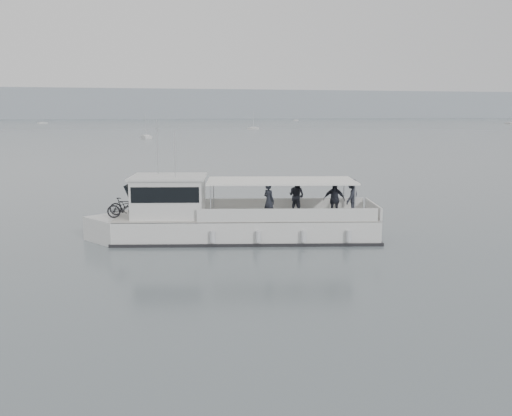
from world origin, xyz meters
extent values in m
plane|color=#515B5F|center=(0.00, 0.00, 0.00)|extent=(1400.00, 1400.00, 0.00)
cube|color=#939EA8|center=(0.00, 560.00, 14.00)|extent=(1400.00, 90.00, 28.00)
cube|color=silver|center=(0.00, -0.39, 0.49)|extent=(13.63, 6.45, 1.43)
cube|color=silver|center=(-6.41, 1.13, 0.49)|extent=(3.47, 3.47, 1.43)
cube|color=beige|center=(0.00, -0.39, 1.21)|extent=(13.63, 6.45, 0.07)
cube|color=black|center=(0.00, -0.39, 0.05)|extent=(13.87, 6.63, 0.20)
cube|color=silver|center=(2.31, 0.80, 1.54)|extent=(8.57, 2.13, 0.66)
cube|color=silver|center=(1.53, -2.49, 1.54)|extent=(8.57, 2.13, 0.66)
cube|color=silver|center=(6.35, -1.89, 1.54)|extent=(0.92, 3.44, 0.66)
cube|color=silver|center=(-3.85, 0.52, 2.20)|extent=(4.10, 3.69, 1.98)
cube|color=black|center=(-5.50, 0.91, 2.36)|extent=(1.23, 2.81, 1.27)
cube|color=black|center=(-3.85, 0.52, 2.52)|extent=(3.90, 3.68, 0.77)
cube|color=silver|center=(-3.85, 0.52, 3.24)|extent=(4.36, 3.96, 0.11)
cube|color=white|center=(1.71, -0.79, 3.02)|extent=(8.02, 4.92, 0.09)
cylinder|color=silver|center=(-2.06, -1.48, 2.11)|extent=(0.08, 0.08, 1.81)
cylinder|color=silver|center=(-1.36, 1.51, 2.11)|extent=(0.08, 0.08, 1.81)
cylinder|color=silver|center=(4.77, -3.10, 2.11)|extent=(0.08, 0.08, 1.81)
cylinder|color=silver|center=(5.48, -0.11, 2.11)|extent=(0.08, 0.08, 1.81)
cylinder|color=silver|center=(-4.26, 1.63, 4.66)|extent=(0.04, 0.04, 2.85)
cylinder|color=silver|center=(-3.60, -0.33, 4.45)|extent=(0.04, 0.04, 2.41)
cylinder|color=silver|center=(-2.05, -1.89, 0.55)|extent=(0.32, 0.32, 0.55)
cylinder|color=silver|center=(0.09, -2.40, 0.55)|extent=(0.32, 0.32, 0.55)
cylinder|color=silver|center=(2.22, -2.90, 0.55)|extent=(0.32, 0.32, 0.55)
cylinder|color=silver|center=(4.36, -3.41, 0.55)|extent=(0.32, 0.32, 0.55)
imported|color=black|center=(-5.88, 1.45, 1.70)|extent=(1.98, 1.07, 0.99)
imported|color=black|center=(-6.08, 0.60, 1.73)|extent=(1.80, 0.88, 1.04)
imported|color=#242730|center=(0.84, -1.60, 2.13)|extent=(0.69, 0.80, 1.84)
imported|color=#242730|center=(2.74, -0.25, 2.13)|extent=(1.10, 1.14, 1.84)
imported|color=#242730|center=(4.12, -2.04, 2.13)|extent=(1.17, 0.86, 1.84)
imported|color=#242730|center=(5.44, -1.23, 2.13)|extent=(1.32, 1.34, 1.84)
cube|color=silver|center=(48.25, 184.55, 0.30)|extent=(5.19, 5.09, 0.75)
cube|color=silver|center=(48.25, 184.55, 0.62)|extent=(2.46, 2.45, 0.45)
cylinder|color=silver|center=(48.25, 184.55, 3.63)|extent=(0.08, 0.08, 6.06)
cube|color=silver|center=(-40.46, 314.99, 0.30)|extent=(5.33, 5.28, 0.75)
cube|color=silver|center=(-40.46, 314.99, 0.62)|extent=(2.53, 2.53, 0.45)
cylinder|color=silver|center=(-40.46, 314.99, 3.73)|extent=(0.08, 0.08, 6.25)
cube|color=silver|center=(210.09, 243.22, 0.30)|extent=(4.01, 8.43, 0.75)
cube|color=silver|center=(210.09, 243.22, 0.62)|extent=(2.74, 3.19, 0.45)
cylinder|color=silver|center=(210.09, 243.22, 5.05)|extent=(0.08, 0.08, 8.90)
cube|color=silver|center=(3.04, 116.47, 0.30)|extent=(2.49, 5.37, 0.75)
cube|color=silver|center=(3.04, 116.47, 0.62)|extent=(1.73, 2.02, 0.45)
cylinder|color=silver|center=(3.04, 116.47, 3.44)|extent=(0.08, 0.08, 5.68)
cube|color=silver|center=(130.61, 377.07, 0.30)|extent=(5.22, 5.33, 0.75)
cube|color=silver|center=(130.61, 377.07, 0.62)|extent=(2.51, 2.52, 0.45)
camera|label=1|loc=(-6.87, -28.34, 6.48)|focal=40.00mm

